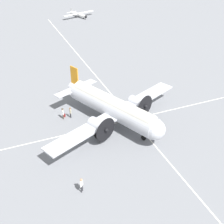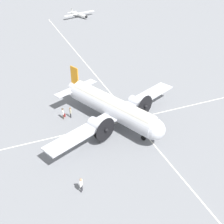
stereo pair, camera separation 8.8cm
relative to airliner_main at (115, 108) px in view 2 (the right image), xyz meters
name	(u,v)px [view 2 (the right image)]	position (x,y,z in m)	size (l,w,h in m)	color
ground_plane	(112,123)	(-0.19, 0.44, -2.64)	(300.00, 300.00, 0.00)	slate
apron_line_eastwest	(113,124)	(-0.19, 0.18, -2.63)	(120.00, 0.16, 0.01)	silver
apron_line_northsouth	(132,118)	(2.90, 0.44, -2.63)	(0.16, 120.00, 0.01)	silver
airliner_main	(115,108)	(0.00, 0.00, 0.00)	(22.00, 17.05, 6.16)	silver
crew_foreground	(81,184)	(-7.84, -9.97, -1.53)	(0.42, 0.51, 1.81)	#2D2D33
passenger_boarding	(70,111)	(-5.24, 3.97, -1.60)	(0.27, 0.58, 1.69)	#2D2D33
ramp_agent	(63,112)	(-6.31, 4.04, -1.56)	(0.32, 0.58, 1.72)	#473D2D
suitcase_near_door	(64,115)	(-6.07, 4.48, -2.38)	(0.36, 0.14, 0.55)	maroon
light_aircraft_distant	(79,14)	(12.55, 59.28, -1.77)	(10.98, 8.44, 2.14)	white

